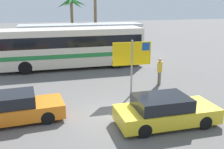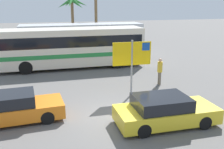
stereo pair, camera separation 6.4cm
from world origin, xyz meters
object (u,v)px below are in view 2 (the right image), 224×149
at_px(bus_rear_coach, 82,39).
at_px(ferry_sign, 133,56).
at_px(pedestrian_crossing_lot, 160,69).
at_px(car_yellow, 165,111).
at_px(car_orange, 14,108).
at_px(bus_front_coach, 71,46).

relative_size(bus_rear_coach, ferry_sign, 3.60).
bearing_deg(pedestrian_crossing_lot, car_yellow, 67.07).
bearing_deg(car_orange, car_yellow, -21.94).
distance_m(car_orange, pedestrian_crossing_lot, 9.21).
bearing_deg(car_orange, pedestrian_crossing_lot, 16.83).
height_order(bus_rear_coach, pedestrian_crossing_lot, bus_rear_coach).
relative_size(ferry_sign, pedestrian_crossing_lot, 1.83).
height_order(bus_rear_coach, car_orange, bus_rear_coach).
relative_size(bus_rear_coach, car_orange, 2.69).
distance_m(bus_front_coach, ferry_sign, 7.98).
bearing_deg(car_yellow, bus_front_coach, 103.53).
bearing_deg(ferry_sign, car_yellow, -86.00).
bearing_deg(car_yellow, pedestrian_crossing_lot, 67.47).
bearing_deg(bus_front_coach, pedestrian_crossing_lot, -50.95).
height_order(ferry_sign, pedestrian_crossing_lot, ferry_sign).
bearing_deg(bus_front_coach, car_yellow, -76.64).
xyz_separation_m(bus_front_coach, car_yellow, (2.71, -11.43, -1.15)).
height_order(bus_front_coach, car_yellow, bus_front_coach).
bearing_deg(car_yellow, bus_rear_coach, 94.65).
relative_size(bus_front_coach, car_orange, 2.69).
distance_m(bus_rear_coach, car_orange, 14.38).
relative_size(bus_front_coach, pedestrian_crossing_lot, 6.58).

